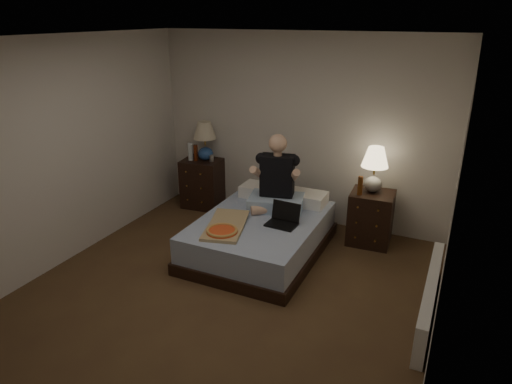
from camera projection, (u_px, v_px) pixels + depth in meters
The scene contains 18 objects.
floor at pixel (218, 300), 4.59m from camera, with size 4.00×4.50×0.00m, color brown.
ceiling at pixel (209, 39), 3.68m from camera, with size 4.00×4.50×0.00m, color white.
wall_back at pixel (299, 130), 6.03m from camera, with size 4.00×2.50×0.00m, color silver.
wall_left at pixel (53, 156), 4.93m from camera, with size 4.50×2.50×0.00m, color silver.
wall_right at pixel (450, 224), 3.34m from camera, with size 4.50×2.50×0.00m, color silver.
bed at pixel (260, 236), 5.43m from camera, with size 1.32×1.76×0.44m, color #5372A6.
nightstand_left at pixel (203, 183), 6.74m from camera, with size 0.55×0.50×0.72m, color black.
nightstand_right at pixel (371, 218), 5.64m from camera, with size 0.51×0.46×0.67m, color black.
lamp_left at pixel (205, 141), 6.49m from camera, with size 0.32×0.32×0.56m, color #284D94, non-canonical shape.
lamp_right at pixel (374, 170), 5.46m from camera, with size 0.32×0.32×0.56m, color #999790, non-canonical shape.
water_bottle at pixel (190, 152), 6.54m from camera, with size 0.07×0.07×0.25m, color silver.
soda_can at pixel (212, 158), 6.51m from camera, with size 0.07×0.07×0.10m, color beige.
beer_bottle_left at pixel (196, 153), 6.52m from camera, with size 0.06×0.06×0.23m, color #511D0B.
beer_bottle_right at pixel (360, 186), 5.42m from camera, with size 0.06×0.06×0.23m, color #5F2E0D.
person at pixel (277, 173), 5.47m from camera, with size 0.66×0.52×0.93m, color black, non-canonical shape.
laptop at pixel (282, 216), 5.15m from camera, with size 0.34×0.28×0.24m, color black, non-canonical shape.
pizza_box at pixel (222, 231), 4.95m from camera, with size 0.40×0.76×0.08m, color tan, non-canonical shape.
radiator at pixel (429, 297), 4.28m from camera, with size 0.10×1.60×0.40m, color white.
Camera 1 is at (2.00, -3.34, 2.69)m, focal length 32.00 mm.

